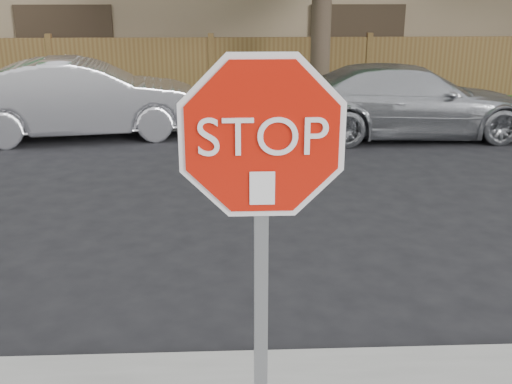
{
  "coord_description": "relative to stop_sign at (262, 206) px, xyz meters",
  "views": [
    {
      "loc": [
        0.46,
        -3.98,
        2.75
      ],
      "look_at": [
        0.59,
        -0.9,
        1.7
      ],
      "focal_mm": 42.0,
      "sensor_mm": 36.0,
      "label": 1
    }
  ],
  "objects": [
    {
      "name": "ground",
      "position": [
        -0.59,
        1.48,
        -1.83
      ],
      "size": [
        90.0,
        90.0,
        0.0
      ],
      "primitive_type": "plane",
      "color": "black",
      "rests_on": "ground"
    },
    {
      "name": "far_curb",
      "position": [
        -0.59,
        9.63,
        -1.75
      ],
      "size": [
        70.0,
        0.3,
        0.15
      ],
      "primitive_type": "cube",
      "color": "gray",
      "rests_on": "ground"
    },
    {
      "name": "grass_strip",
      "position": [
        -0.59,
        11.28,
        -1.77
      ],
      "size": [
        70.0,
        3.0,
        0.12
      ],
      "primitive_type": "cube",
      "color": "#1E4714",
      "rests_on": "ground"
    },
    {
      "name": "fence",
      "position": [
        -0.59,
        12.88,
        -1.03
      ],
      "size": [
        70.0,
        0.12,
        1.6
      ],
      "primitive_type": "cube",
      "color": "brown",
      "rests_on": "ground"
    },
    {
      "name": "stop_sign",
      "position": [
        0.0,
        0.0,
        0.0
      ],
      "size": [
        1.01,
        0.13,
        2.55
      ],
      "color": "gray",
      "rests_on": "sidewalk_near"
    },
    {
      "name": "sedan_left",
      "position": [
        -2.95,
        9.08,
        -1.08
      ],
      "size": [
        4.75,
        2.3,
        1.5
      ],
      "primitive_type": "imported",
      "rotation": [
        0.0,
        0.0,
        1.73
      ],
      "color": "silver",
      "rests_on": "ground"
    },
    {
      "name": "sedan_right",
      "position": [
        3.31,
        8.87,
        -1.14
      ],
      "size": [
        4.81,
        2.03,
        1.39
      ],
      "primitive_type": "imported",
      "rotation": [
        0.0,
        0.0,
        1.59
      ],
      "color": "#AEB1B6",
      "rests_on": "ground"
    }
  ]
}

